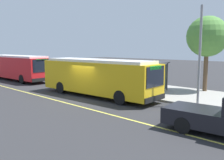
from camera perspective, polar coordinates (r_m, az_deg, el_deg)
ground_plane at (r=19.34m, az=-5.98°, el=-4.07°), size 120.00×120.00×0.00m
sidewalk_curb at (r=23.55m, az=5.29°, el=-1.80°), size 44.00×6.40×0.15m
lane_stripe_center at (r=18.04m, az=-11.37°, el=-5.00°), size 36.00×0.14×0.01m
transit_bus_main at (r=19.58m, az=-3.38°, el=0.89°), size 10.77×3.19×2.95m
transit_bus_second at (r=31.71m, az=-21.27°, el=2.91°), size 11.28×3.08×2.95m
bus_shelter at (r=22.36m, az=8.77°, el=2.41°), size 2.90×1.60×2.48m
waiting_bench at (r=22.51m, az=9.13°, el=-0.86°), size 1.60×0.48×0.95m
route_sign_post at (r=18.72m, az=10.13°, el=1.53°), size 0.44×0.08×2.80m
pedestrian_commuter at (r=19.69m, az=10.98°, el=-0.66°), size 0.24×0.40×1.69m
street_tree_near_shelter at (r=22.57m, az=21.16°, el=9.31°), size 3.43×3.43×6.37m
utility_pole at (r=16.99m, az=19.64°, el=5.34°), size 0.16×0.16×6.40m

